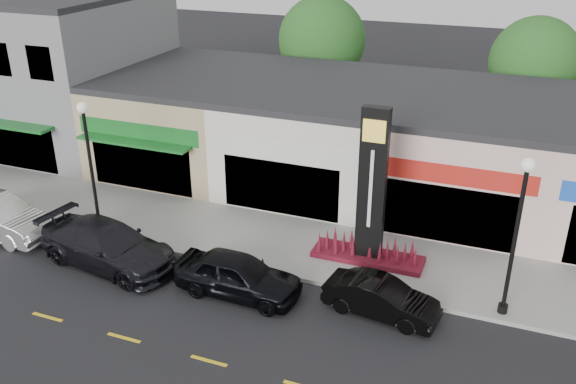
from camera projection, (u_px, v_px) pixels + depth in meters
name	position (u px, v px, depth m)	size (l,w,h in m)	color
ground	(250.00, 306.00, 20.70)	(120.00, 120.00, 0.00)	black
sidewalk	(295.00, 245.00, 24.35)	(52.00, 4.30, 0.15)	gray
curb	(274.00, 273.00, 22.45)	(52.00, 0.20, 0.15)	gray
building_grey_2story	(43.00, 67.00, 34.59)	(12.00, 10.95, 8.30)	slate
shop_beige	(192.00, 115.00, 32.19)	(7.00, 10.85, 4.80)	tan
shop_cream	(318.00, 131.00, 29.90)	(7.00, 10.01, 4.80)	beige
shop_pink_w	(464.00, 149.00, 27.61)	(7.00, 10.01, 4.80)	#CFA79D
tree_rear_west	(322.00, 40.00, 36.34)	(5.20, 5.20, 7.83)	#382619
tree_rear_mid	(535.00, 62.00, 32.55)	(4.80, 4.80, 7.29)	#382619
lamp_west_near	(89.00, 155.00, 23.98)	(0.44, 0.44, 5.47)	black
lamp_east_near	(518.00, 223.00, 18.74)	(0.44, 0.44, 5.47)	black
pylon_sign	(371.00, 209.00, 22.32)	(4.20, 1.30, 6.00)	#5D0F1B
car_dark_sedan	(108.00, 245.00, 22.80)	(5.67, 2.31, 1.65)	black
car_black_sedan	(238.00, 275.00, 21.05)	(4.50, 1.81, 1.53)	black
car_black_conv	(381.00, 298.00, 20.02)	(3.81, 1.33, 1.26)	black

